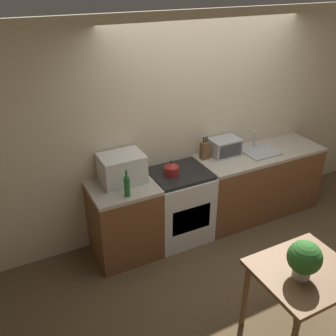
% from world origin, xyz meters
% --- Properties ---
extents(ground_plane, '(16.00, 16.00, 0.00)m').
position_xyz_m(ground_plane, '(0.00, 0.00, 0.00)').
color(ground_plane, brown).
extents(wall_back, '(10.00, 0.06, 2.60)m').
position_xyz_m(wall_back, '(0.00, 1.05, 1.30)').
color(wall_back, beige).
rests_on(wall_back, ground_plane).
extents(counter_left_run, '(0.72, 0.62, 0.90)m').
position_xyz_m(counter_left_run, '(-1.19, 0.71, 0.45)').
color(counter_left_run, brown).
rests_on(counter_left_run, ground_plane).
extents(counter_right_run, '(1.69, 0.62, 0.90)m').
position_xyz_m(counter_right_run, '(0.70, 0.71, 0.45)').
color(counter_right_run, brown).
rests_on(counter_right_run, ground_plane).
extents(stove_range, '(0.68, 0.62, 0.90)m').
position_xyz_m(stove_range, '(-0.49, 0.71, 0.45)').
color(stove_range, silver).
rests_on(stove_range, ground_plane).
extents(kettle, '(0.17, 0.17, 0.18)m').
position_xyz_m(kettle, '(-0.60, 0.70, 0.98)').
color(kettle, maroon).
rests_on(kettle, stove_range).
extents(microwave, '(0.47, 0.36, 0.32)m').
position_xyz_m(microwave, '(-1.14, 0.82, 1.06)').
color(microwave, silver).
rests_on(microwave, counter_left_run).
extents(bottle, '(0.06, 0.06, 0.30)m').
position_xyz_m(bottle, '(-1.21, 0.50, 1.02)').
color(bottle, '#1E662D').
rests_on(bottle, counter_left_run).
extents(knife_block, '(0.10, 0.08, 0.29)m').
position_xyz_m(knife_block, '(-0.04, 0.88, 1.01)').
color(knife_block, brown).
rests_on(knife_block, counter_right_run).
extents(toaster_oven, '(0.37, 0.26, 0.21)m').
position_xyz_m(toaster_oven, '(0.24, 0.86, 1.01)').
color(toaster_oven, '#ADAFB5').
rests_on(toaster_oven, counter_right_run).
extents(sink_basin, '(0.43, 0.38, 0.24)m').
position_xyz_m(sink_basin, '(0.69, 0.72, 0.92)').
color(sink_basin, '#ADAFB5').
rests_on(sink_basin, counter_right_run).
extents(dining_table, '(0.80, 0.71, 0.77)m').
position_xyz_m(dining_table, '(-0.25, -1.04, 0.66)').
color(dining_table, brown).
rests_on(dining_table, ground_plane).
extents(potted_plant, '(0.27, 0.27, 0.33)m').
position_xyz_m(potted_plant, '(-0.34, -1.07, 0.96)').
color(potted_plant, beige).
rests_on(potted_plant, dining_table).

